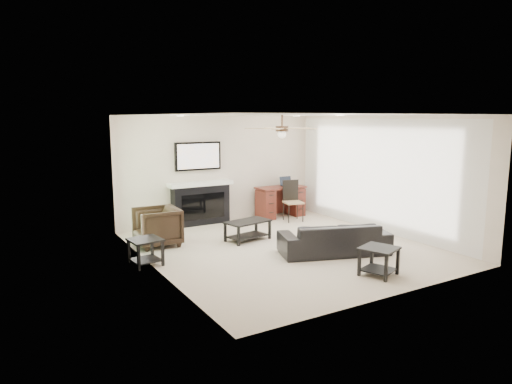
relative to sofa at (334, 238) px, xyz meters
The scene contains 10 objects.
room_shell 1.68m from the sofa, 114.64° to the left, with size 5.50×5.54×2.52m.
sofa is the anchor object (origin of this frame).
armchair 3.37m from the sofa, 140.41° to the left, with size 0.80×0.82×0.75m, color black.
coffee_table 1.84m from the sofa, 119.36° to the left, with size 0.90×0.50×0.40m, color black.
end_table_near 1.26m from the sofa, 96.84° to the right, with size 0.52×0.52×0.45m, color black.
end_table_left 3.34m from the sofa, 160.75° to the left, with size 0.50×0.50×0.45m, color black.
fireplace_unit 3.61m from the sofa, 108.86° to the left, with size 1.52×0.34×1.91m, color black.
desk 3.25m from the sofa, 73.90° to the left, with size 1.22×0.56×0.76m, color #421710.
desk_chair 2.73m from the sofa, 70.69° to the left, with size 0.42×0.44×0.97m, color black.
laptop 3.34m from the sofa, 70.45° to the left, with size 0.33×0.24×0.23m, color black.
Camera 1 is at (-4.72, -6.97, 2.45)m, focal length 32.00 mm.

